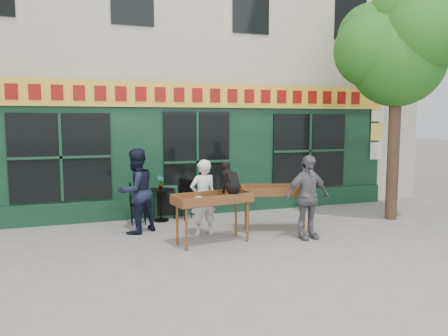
# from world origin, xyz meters

# --- Properties ---
(ground) EXTENTS (80.00, 80.00, 0.00)m
(ground) POSITION_xyz_m (0.00, 0.00, 0.00)
(ground) COLOR slate
(ground) RESTS_ON ground
(building) EXTENTS (14.00, 7.26, 10.00)m
(building) POSITION_xyz_m (0.00, 5.97, 4.97)
(building) COLOR beige
(building) RESTS_ON ground
(street_tree) EXTENTS (3.05, 2.90, 5.60)m
(street_tree) POSITION_xyz_m (4.34, 0.36, 4.11)
(street_tree) COLOR #382619
(street_tree) RESTS_ON ground
(book_cart_center) EXTENTS (1.58, 0.86, 0.99)m
(book_cart_center) POSITION_xyz_m (-0.43, -0.29, 0.82)
(book_cart_center) COLOR brown
(book_cart_center) RESTS_ON ground
(dog) EXTENTS (0.43, 0.65, 0.60)m
(dog) POSITION_xyz_m (-0.08, -0.34, 1.29)
(dog) COLOR black
(dog) RESTS_ON book_cart_center
(woman) EXTENTS (0.63, 0.47, 1.58)m
(woman) POSITION_xyz_m (-0.43, 0.36, 0.79)
(woman) COLOR silver
(woman) RESTS_ON ground
(book_cart_right) EXTENTS (1.61, 1.02, 0.99)m
(book_cart_right) POSITION_xyz_m (1.17, 0.16, 0.82)
(book_cart_right) COLOR brown
(book_cart_right) RESTS_ON ground
(man_right) EXTENTS (1.02, 0.47, 1.70)m
(man_right) POSITION_xyz_m (1.47, -0.59, 0.85)
(man_right) COLOR #5D5C62
(man_right) RESTS_ON ground
(bistro_table) EXTENTS (0.60, 0.60, 0.76)m
(bistro_table) POSITION_xyz_m (-1.01, 1.91, 0.54)
(bistro_table) COLOR black
(bistro_table) RESTS_ON ground
(bistro_chair_left) EXTENTS (0.39, 0.38, 0.95)m
(bistro_chair_left) POSITION_xyz_m (-1.65, 1.82, 0.56)
(bistro_chair_left) COLOR black
(bistro_chair_left) RESTS_ON ground
(bistro_chair_right) EXTENTS (0.51, 0.51, 0.95)m
(bistro_chair_right) POSITION_xyz_m (-0.40, 2.02, 0.56)
(bistro_chair_right) COLOR black
(bistro_chair_right) RESTS_ON ground
(potted_plant) EXTENTS (0.19, 0.15, 0.33)m
(potted_plant) POSITION_xyz_m (-1.01, 1.91, 0.93)
(potted_plant) COLOR gray
(potted_plant) RESTS_ON bistro_table
(man_left) EXTENTS (1.10, 1.04, 1.80)m
(man_left) POSITION_xyz_m (-1.71, 1.01, 0.90)
(man_left) COLOR black
(man_left) RESTS_ON ground
(chalkboard) EXTENTS (0.58, 0.26, 0.79)m
(chalkboard) POSITION_xyz_m (-0.82, 2.19, 0.40)
(chalkboard) COLOR black
(chalkboard) RESTS_ON ground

